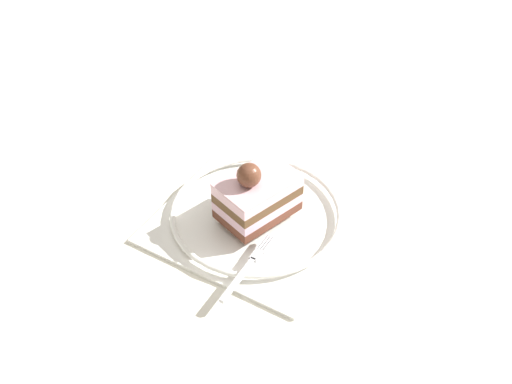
{
  "coord_description": "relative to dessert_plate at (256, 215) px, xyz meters",
  "views": [
    {
      "loc": [
        0.34,
        -0.36,
        0.52
      ],
      "look_at": [
        -0.03,
        0.03,
        0.05
      ],
      "focal_mm": 40.91,
      "sensor_mm": 36.0,
      "label": 1
    }
  ],
  "objects": [
    {
      "name": "cake_slice",
      "position": [
        0.01,
        -0.0,
        0.04
      ],
      "size": [
        0.07,
        0.1,
        0.08
      ],
      "color": "brown",
      "rests_on": "dessert_plate"
    },
    {
      "name": "ground_plane",
      "position": [
        0.03,
        -0.03,
        -0.01
      ],
      "size": [
        2.4,
        2.4,
        0.0
      ],
      "primitive_type": "plane",
      "color": "silver"
    },
    {
      "name": "dessert_plate",
      "position": [
        0.0,
        0.0,
        0.0
      ],
      "size": [
        0.28,
        0.28,
        0.02
      ],
      "color": "white",
      "rests_on": "ground_plane"
    },
    {
      "name": "fork",
      "position": [
        0.06,
        -0.07,
        0.01
      ],
      "size": [
        0.04,
        0.11,
        0.0
      ],
      "color": "silver",
      "rests_on": "dessert_plate"
    }
  ]
}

